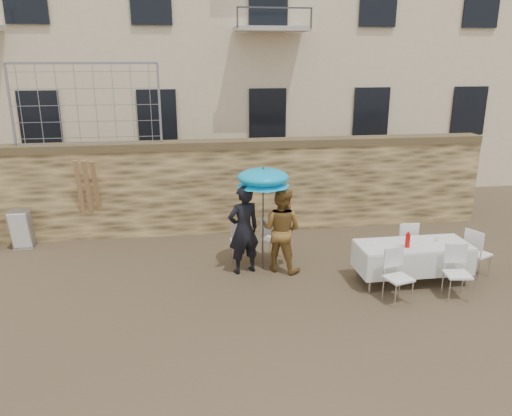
{
  "coord_description": "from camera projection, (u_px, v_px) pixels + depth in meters",
  "views": [
    {
      "loc": [
        -0.93,
        -6.71,
        4.16
      ],
      "look_at": [
        0.4,
        2.2,
        1.4
      ],
      "focal_mm": 35.0,
      "sensor_mm": 36.0,
      "label": 1
    }
  ],
  "objects": [
    {
      "name": "ground",
      "position": [
        251.0,
        337.0,
        7.69
      ],
      "size": [
        80.0,
        80.0,
        0.0
      ],
      "primitive_type": "plane",
      "color": "brown",
      "rests_on": "ground"
    },
    {
      "name": "stone_wall",
      "position": [
        223.0,
        187.0,
        12.1
      ],
      "size": [
        13.0,
        0.5,
        2.2
      ],
      "primitive_type": "cube",
      "color": "olive",
      "rests_on": "ground"
    },
    {
      "name": "chain_link_fence",
      "position": [
        87.0,
        105.0,
        11.09
      ],
      "size": [
        3.2,
        0.06,
        1.8
      ],
      "primitive_type": null,
      "color": "gray",
      "rests_on": "stone_wall"
    },
    {
      "name": "man_suit",
      "position": [
        244.0,
        230.0,
        9.76
      ],
      "size": [
        0.75,
        0.61,
        1.79
      ],
      "primitive_type": "imported",
      "rotation": [
        0.0,
        0.0,
        3.45
      ],
      "color": "black",
      "rests_on": "ground"
    },
    {
      "name": "woman_dress",
      "position": [
        281.0,
        230.0,
        9.87
      ],
      "size": [
        1.06,
        1.01,
        1.72
      ],
      "primitive_type": "imported",
      "rotation": [
        0.0,
        0.0,
        2.55
      ],
      "color": "#B47D37",
      "rests_on": "ground"
    },
    {
      "name": "umbrella",
      "position": [
        263.0,
        180.0,
        9.63
      ],
      "size": [
        1.05,
        1.05,
        1.96
      ],
      "color": "#3F3F44",
      "rests_on": "ground"
    },
    {
      "name": "couple_chair_left",
      "position": [
        241.0,
        240.0,
        10.4
      ],
      "size": [
        0.49,
        0.49,
        0.96
      ],
      "primitive_type": null,
      "rotation": [
        0.0,
        0.0,
        3.12
      ],
      "color": "white",
      "rests_on": "ground"
    },
    {
      "name": "couple_chair_right",
      "position": [
        273.0,
        238.0,
        10.5
      ],
      "size": [
        0.68,
        0.68,
        0.96
      ],
      "primitive_type": null,
      "rotation": [
        0.0,
        0.0,
        2.45
      ],
      "color": "white",
      "rests_on": "ground"
    },
    {
      "name": "banquet_table",
      "position": [
        413.0,
        246.0,
        9.37
      ],
      "size": [
        2.1,
        0.85,
        0.78
      ],
      "color": "silver",
      "rests_on": "ground"
    },
    {
      "name": "soda_bottle",
      "position": [
        408.0,
        241.0,
        9.15
      ],
      "size": [
        0.09,
        0.09,
        0.26
      ],
      "primitive_type": "cylinder",
      "color": "red",
      "rests_on": "banquet_table"
    },
    {
      "name": "table_chair_front_left",
      "position": [
        399.0,
        277.0,
        8.65
      ],
      "size": [
        0.59,
        0.59,
        0.96
      ],
      "primitive_type": null,
      "rotation": [
        0.0,
        0.0,
        0.26
      ],
      "color": "white",
      "rests_on": "ground"
    },
    {
      "name": "table_chair_front_right",
      "position": [
        458.0,
        273.0,
        8.8
      ],
      "size": [
        0.54,
        0.54,
        0.96
      ],
      "primitive_type": null,
      "rotation": [
        0.0,
        0.0,
        -0.14
      ],
      "color": "white",
      "rests_on": "ground"
    },
    {
      "name": "table_chair_back",
      "position": [
        404.0,
        243.0,
        10.23
      ],
      "size": [
        0.49,
        0.49,
        0.96
      ],
      "primitive_type": null,
      "rotation": [
        0.0,
        0.0,
        3.12
      ],
      "color": "white",
      "rests_on": "ground"
    },
    {
      "name": "table_chair_side",
      "position": [
        478.0,
        252.0,
        9.74
      ],
      "size": [
        0.64,
        0.64,
        0.96
      ],
      "primitive_type": null,
      "rotation": [
        0.0,
        0.0,
        2.0
      ],
      "color": "white",
      "rests_on": "ground"
    },
    {
      "name": "chair_stack_right",
      "position": [
        24.0,
        226.0,
        11.26
      ],
      "size": [
        0.46,
        0.47,
        0.92
      ],
      "primitive_type": null,
      "color": "white",
      "rests_on": "ground"
    },
    {
      "name": "wood_planks",
      "position": [
        95.0,
        200.0,
        11.4
      ],
      "size": [
        0.7,
        0.2,
        2.0
      ],
      "primitive_type": null,
      "color": "#A37749",
      "rests_on": "ground"
    }
  ]
}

